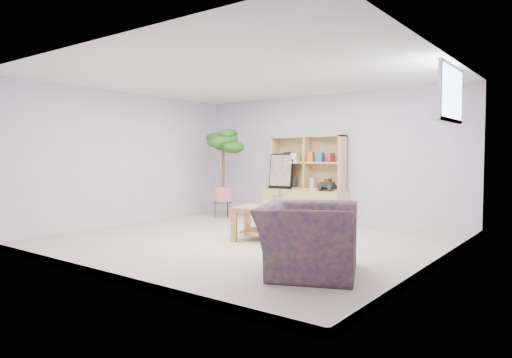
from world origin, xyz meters
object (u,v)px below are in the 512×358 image
Objects in this scene: storage_unit at (305,179)px; coffee_table at (277,224)px; armchair at (308,234)px; floor_tree at (223,173)px.

storage_unit reaches higher than coffee_table.
coffee_table is at bearing 21.25° from armchair.
coffee_table is at bearing -70.46° from storage_unit.
floor_tree reaches higher than coffee_table.
floor_tree reaches higher than storage_unit.
coffee_table is at bearing -31.70° from floor_tree.
storage_unit is 1.34× the size of coffee_table.
floor_tree is (-2.27, 1.40, 0.65)m from coffee_table.
armchair reaches higher than coffee_table.
floor_tree reaches higher than armchair.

